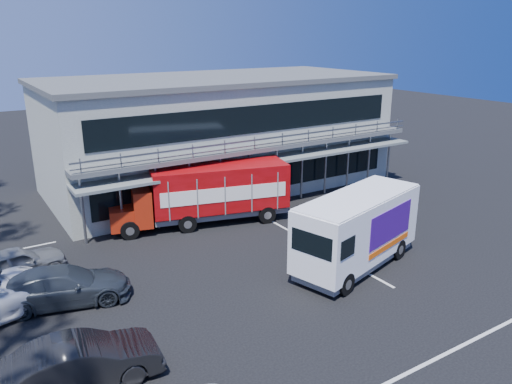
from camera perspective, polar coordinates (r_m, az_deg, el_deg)
ground at (r=21.56m, az=7.92°, el=-10.02°), size 120.00×120.00×0.00m
building at (r=33.81m, az=-4.32°, el=6.89°), size 22.40×12.00×7.30m
red_truck at (r=27.05m, az=-5.52°, el=-0.04°), size 9.78×4.46×3.21m
white_van at (r=22.29m, az=11.48°, el=-4.25°), size 7.21×4.10×3.34m
parked_car_b at (r=16.22m, az=-19.37°, el=-18.00°), size 4.76×1.97×1.53m
parked_car_d at (r=20.79m, az=-21.15°, el=-9.98°), size 5.34×3.16×1.45m
parked_car_e at (r=23.56m, az=-25.81°, el=-7.35°), size 4.34×2.44×1.39m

